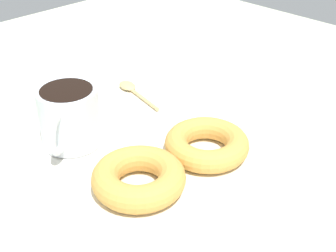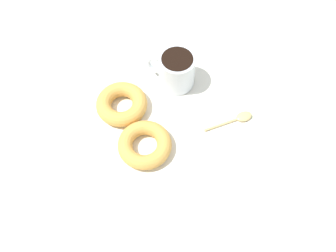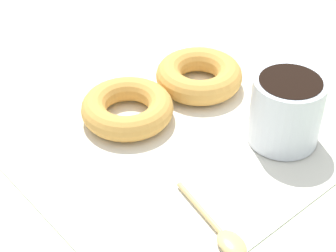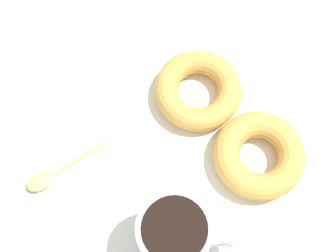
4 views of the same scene
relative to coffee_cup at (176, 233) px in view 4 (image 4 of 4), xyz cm
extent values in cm
cube|color=beige|center=(-5.76, -11.17, -5.52)|extent=(120.00, 120.00, 2.00)
cube|color=white|center=(-8.68, -10.22, -4.37)|extent=(35.30, 35.30, 0.30)
cylinder|color=silver|center=(0.12, -0.16, -0.19)|extent=(8.18, 8.18, 8.06)
cylinder|color=black|center=(0.12, -0.16, 3.64)|extent=(6.98, 6.98, 0.60)
torus|color=silver|center=(-2.63, 3.45, -0.19)|extent=(4.00, 4.85, 5.41)
torus|color=gold|center=(-15.01, -11.59, -2.67)|extent=(11.26, 11.26, 3.09)
torus|color=gold|center=(-14.14, 0.18, -2.55)|extent=(11.33, 11.33, 3.33)
ellipsoid|color=#D8B772|center=(7.19, -16.40, -3.77)|extent=(4.00, 3.06, 0.90)
cylinder|color=#D8B772|center=(2.11, -15.39, -3.94)|extent=(8.57, 2.24, 0.56)
camera|label=1|loc=(-47.85, 28.95, 31.79)|focal=50.00mm
camera|label=2|loc=(-30.10, -43.72, 66.23)|focal=40.00mm
camera|label=3|loc=(28.75, -43.97, 38.19)|focal=60.00mm
camera|label=4|loc=(4.83, 3.73, 52.64)|focal=50.00mm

